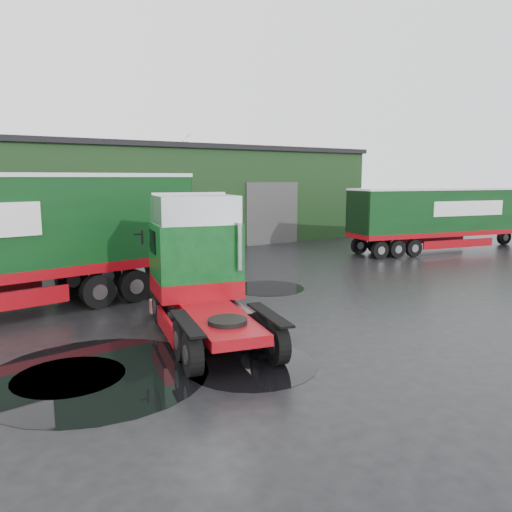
{
  "coord_description": "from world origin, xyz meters",
  "views": [
    {
      "loc": [
        -8.62,
        -12.62,
        4.32
      ],
      "look_at": [
        0.43,
        1.23,
        1.7
      ],
      "focal_mm": 35.0,
      "sensor_mm": 36.0,
      "label": 1
    }
  ],
  "objects": [
    {
      "name": "ground",
      "position": [
        0.0,
        0.0,
        0.0
      ],
      "size": [
        100.0,
        100.0,
        0.0
      ],
      "primitive_type": "plane",
      "color": "black"
    },
    {
      "name": "warehouse",
      "position": [
        2.0,
        20.0,
        3.16
      ],
      "size": [
        32.4,
        12.4,
        6.3
      ],
      "color": "black",
      "rests_on": "ground"
    },
    {
      "name": "hero_tractor",
      "position": [
        -2.61,
        -1.24,
        1.93
      ],
      "size": [
        3.96,
        6.64,
        3.86
      ],
      "primitive_type": null,
      "rotation": [
        0.0,
        0.0,
        -0.23
      ],
      "color": "#0B4517",
      "rests_on": "ground"
    },
    {
      "name": "lorry_right",
      "position": [
        16.03,
        5.78,
        1.87
      ],
      "size": [
        14.44,
        5.35,
        3.74
      ],
      "primitive_type": null,
      "rotation": [
        0.0,
        0.0,
        -1.78
      ],
      "color": "silver",
      "rests_on": "ground"
    },
    {
      "name": "wash_bucket",
      "position": [
        -0.35,
        1.45,
        0.15
      ],
      "size": [
        0.39,
        0.39,
        0.31
      ],
      "primitive_type": "cylinder",
      "rotation": [
        0.0,
        0.0,
        0.2
      ],
      "color": "#07229D",
      "rests_on": "ground"
    },
    {
      "name": "tree_back_b",
      "position": [
        10.0,
        30.0,
        3.75
      ],
      "size": [
        4.4,
        4.4,
        7.5
      ],
      "primitive_type": null,
      "color": "black",
      "rests_on": "ground"
    },
    {
      "name": "puddle_0",
      "position": [
        -2.67,
        -3.28,
        0.0
      ],
      "size": [
        3.12,
        3.12,
        0.01
      ],
      "primitive_type": "cylinder",
      "color": "black",
      "rests_on": "ground"
    },
    {
      "name": "puddle_1",
      "position": [
        2.25,
        3.19,
        0.0
      ],
      "size": [
        2.87,
        2.87,
        0.01
      ],
      "primitive_type": "cylinder",
      "color": "black",
      "rests_on": "ground"
    },
    {
      "name": "puddle_2",
      "position": [
        -5.84,
        -1.91,
        0.0
      ],
      "size": [
        4.95,
        4.95,
        0.01
      ],
      "primitive_type": "cylinder",
      "color": "black",
      "rests_on": "ground"
    },
    {
      "name": "puddle_4",
      "position": [
        -6.38,
        -1.68,
        0.0
      ],
      "size": [
        2.41,
        2.41,
        0.01
      ],
      "primitive_type": "cylinder",
      "color": "black",
      "rests_on": "ground"
    }
  ]
}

